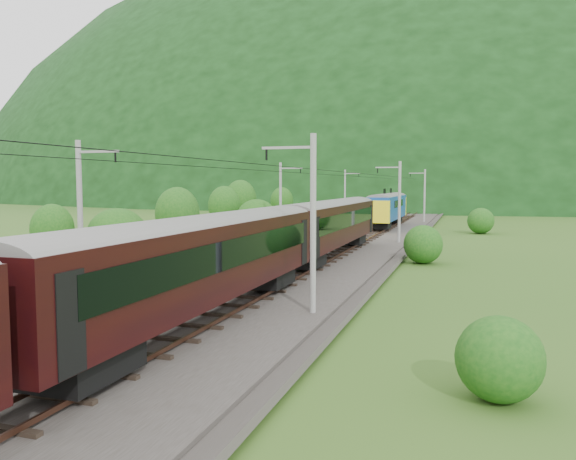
% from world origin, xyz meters
% --- Properties ---
extents(ground, '(600.00, 600.00, 0.00)m').
position_xyz_m(ground, '(0.00, 0.00, 0.00)').
color(ground, '#2F561A').
rests_on(ground, ground).
extents(railbed, '(14.00, 220.00, 0.30)m').
position_xyz_m(railbed, '(0.00, 10.00, 0.15)').
color(railbed, '#38332D').
rests_on(railbed, ground).
extents(track_left, '(2.40, 220.00, 0.27)m').
position_xyz_m(track_left, '(-2.40, 10.00, 0.37)').
color(track_left, brown).
rests_on(track_left, railbed).
extents(track_right, '(2.40, 220.00, 0.27)m').
position_xyz_m(track_right, '(2.40, 10.00, 0.37)').
color(track_right, brown).
rests_on(track_right, railbed).
extents(catenary_left, '(2.54, 192.28, 8.00)m').
position_xyz_m(catenary_left, '(-6.12, 32.00, 4.50)').
color(catenary_left, gray).
rests_on(catenary_left, railbed).
extents(catenary_right, '(2.54, 192.28, 8.00)m').
position_xyz_m(catenary_right, '(6.12, 32.00, 4.50)').
color(catenary_right, gray).
rests_on(catenary_right, railbed).
extents(overhead_wires, '(4.83, 198.00, 0.03)m').
position_xyz_m(overhead_wires, '(0.00, 10.00, 7.10)').
color(overhead_wires, black).
rests_on(overhead_wires, ground).
extents(mountain_main, '(504.00, 360.00, 244.00)m').
position_xyz_m(mountain_main, '(0.00, 260.00, 0.00)').
color(mountain_main, black).
rests_on(mountain_main, ground).
extents(mountain_ridge, '(336.00, 280.00, 132.00)m').
position_xyz_m(mountain_ridge, '(-120.00, 300.00, 0.00)').
color(mountain_ridge, black).
rests_on(mountain_ridge, ground).
extents(hazard_post_near, '(0.16, 0.16, 1.51)m').
position_xyz_m(hazard_post_near, '(-0.61, 62.16, 1.05)').
color(hazard_post_near, red).
rests_on(hazard_post_near, railbed).
extents(hazard_post_far, '(0.16, 0.16, 1.53)m').
position_xyz_m(hazard_post_far, '(0.08, 41.04, 1.06)').
color(hazard_post_far, red).
rests_on(hazard_post_far, railbed).
extents(signal, '(0.27, 0.27, 2.46)m').
position_xyz_m(signal, '(-4.77, 25.17, 1.74)').
color(signal, black).
rests_on(signal, railbed).
extents(vegetation_left, '(13.51, 143.75, 6.64)m').
position_xyz_m(vegetation_left, '(-14.44, 12.91, 2.74)').
color(vegetation_left, '#174C14').
rests_on(vegetation_left, ground).
extents(vegetation_right, '(7.68, 89.09, 2.85)m').
position_xyz_m(vegetation_right, '(12.31, 21.46, 1.28)').
color(vegetation_right, '#174C14').
rests_on(vegetation_right, ground).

